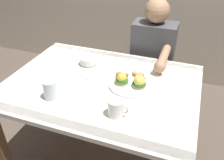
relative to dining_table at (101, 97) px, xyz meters
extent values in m
plane|color=brown|center=(0.00, 0.00, -0.63)|extent=(6.00, 6.00, 0.00)
cube|color=white|center=(0.00, 0.00, 0.09)|extent=(1.20, 0.90, 0.03)
cube|color=#4C6BB7|center=(0.00, -0.40, 0.10)|extent=(1.20, 0.06, 0.00)
cube|color=#4C6BB7|center=(0.00, 0.40, 0.10)|extent=(1.20, 0.06, 0.00)
cube|color=brown|center=(-0.55, -0.40, -0.28)|extent=(0.06, 0.06, 0.71)
cube|color=brown|center=(-0.55, 0.40, -0.28)|extent=(0.06, 0.06, 0.71)
cube|color=brown|center=(0.55, 0.40, -0.28)|extent=(0.06, 0.06, 0.71)
cylinder|color=white|center=(0.18, 0.03, 0.11)|extent=(0.27, 0.27, 0.01)
cylinder|color=tan|center=(0.13, 0.02, 0.13)|extent=(0.08, 0.08, 0.02)
cylinder|color=#286B2D|center=(0.13, 0.02, 0.14)|extent=(0.08, 0.08, 0.01)
sphere|color=yellow|center=(0.13, 0.02, 0.16)|extent=(0.06, 0.06, 0.06)
cylinder|color=tan|center=(0.24, 0.02, 0.13)|extent=(0.08, 0.08, 0.02)
cylinder|color=#286B2D|center=(0.24, 0.02, 0.14)|extent=(0.08, 0.08, 0.01)
sphere|color=#F7DB56|center=(0.24, 0.02, 0.16)|extent=(0.07, 0.07, 0.07)
cube|color=#AD7038|center=(0.09, 0.08, 0.14)|extent=(0.03, 0.03, 0.03)
cube|color=tan|center=(0.20, 0.13, 0.13)|extent=(0.04, 0.04, 0.02)
cube|color=#B77A42|center=(0.14, 0.10, 0.13)|extent=(0.02, 0.02, 0.03)
cube|color=#B77A42|center=(0.25, 0.08, 0.14)|extent=(0.03, 0.03, 0.03)
cube|color=#B77A42|center=(0.25, 0.08, 0.13)|extent=(0.03, 0.03, 0.03)
cube|color=tan|center=(0.22, 0.13, 0.13)|extent=(0.04, 0.04, 0.03)
cube|color=tan|center=(0.18, 0.14, 0.13)|extent=(0.03, 0.03, 0.02)
cylinder|color=white|center=(-0.18, 0.20, 0.11)|extent=(0.10, 0.10, 0.01)
cylinder|color=white|center=(-0.18, 0.20, 0.14)|extent=(0.12, 0.12, 0.04)
cube|color=#F4DB66|center=(-0.16, 0.19, 0.14)|extent=(0.03, 0.03, 0.03)
cube|color=#F4A85B|center=(-0.18, 0.19, 0.15)|extent=(0.04, 0.04, 0.03)
cube|color=#B7E093|center=(-0.19, 0.18, 0.15)|extent=(0.03, 0.03, 0.02)
cube|color=#F4DB66|center=(-0.19, 0.18, 0.14)|extent=(0.03, 0.03, 0.03)
cube|color=#F4DB66|center=(-0.21, 0.19, 0.13)|extent=(0.03, 0.03, 0.02)
cube|color=#EA6B70|center=(-0.19, 0.17, 0.15)|extent=(0.03, 0.03, 0.02)
cylinder|color=white|center=(0.19, -0.26, 0.15)|extent=(0.08, 0.08, 0.09)
cylinder|color=black|center=(0.19, -0.26, 0.20)|extent=(0.07, 0.07, 0.01)
torus|color=white|center=(0.23, -0.26, 0.16)|extent=(0.06, 0.02, 0.06)
cube|color=silver|center=(-0.11, 0.01, 0.11)|extent=(0.11, 0.07, 0.00)
cube|color=silver|center=(-0.17, 0.05, 0.11)|extent=(0.04, 0.04, 0.00)
cylinder|color=silver|center=(-0.21, -0.24, 0.16)|extent=(0.08, 0.08, 0.11)
cylinder|color=silver|center=(-0.21, -0.24, 0.15)|extent=(0.07, 0.07, 0.08)
cylinder|color=#33333D|center=(0.11, 0.53, -0.41)|extent=(0.11, 0.11, 0.45)
cylinder|color=#33333D|center=(0.29, 0.53, -0.41)|extent=(0.11, 0.11, 0.45)
cube|color=#4C4C51|center=(0.20, 0.63, 0.07)|extent=(0.34, 0.20, 0.50)
sphere|color=tan|center=(0.20, 0.63, 0.41)|extent=(0.19, 0.19, 0.19)
cylinder|color=tan|center=(0.32, 0.38, 0.17)|extent=(0.06, 0.30, 0.06)
sphere|color=tan|center=(0.32, 0.23, 0.17)|extent=(0.08, 0.08, 0.08)
camera|label=1|loc=(0.49, -1.16, 0.94)|focal=38.36mm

